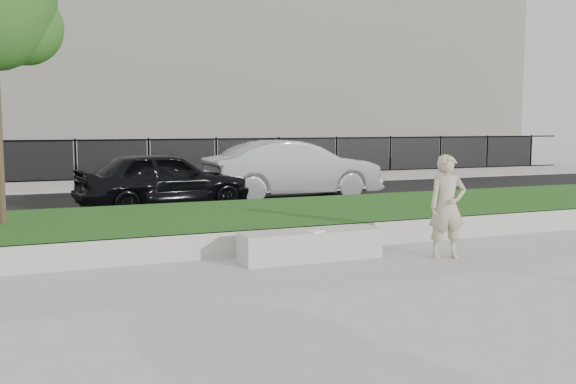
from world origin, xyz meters
name	(u,v)px	position (x,y,z in m)	size (l,w,h in m)	color
ground	(336,264)	(0.00, 0.00, 0.00)	(90.00, 90.00, 0.00)	gray
grass_bank	(266,222)	(0.00, 3.00, 0.20)	(34.00, 4.00, 0.40)	black
grass_kerb	(308,239)	(0.00, 1.04, 0.20)	(34.00, 0.08, 0.40)	#ABA9A0
street	(195,200)	(0.00, 8.50, 0.02)	(34.00, 7.00, 0.04)	black
far_pavement	(162,184)	(0.00, 13.00, 0.06)	(34.00, 3.00, 0.12)	gray
iron_fence	(168,172)	(0.00, 12.00, 0.54)	(32.00, 0.30, 1.50)	slate
building_facade	(127,55)	(0.00, 20.00, 5.00)	(34.00, 10.00, 10.00)	slate
stone_bench	(311,245)	(-0.23, 0.40, 0.22)	(2.19, 0.55, 0.45)	#ABA9A0
man	(447,207)	(1.76, -0.26, 0.80)	(0.58, 0.38, 1.59)	tan
book	(316,231)	(-0.22, 0.24, 0.46)	(0.23, 0.17, 0.03)	white
car_dark	(164,180)	(-1.17, 6.87, 0.74)	(1.64, 4.09, 1.39)	black
car_silver	(293,170)	(2.52, 7.67, 0.83)	(1.66, 4.77, 1.57)	#9FA1A8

